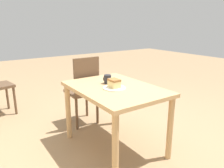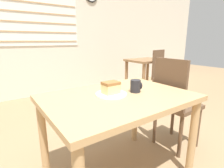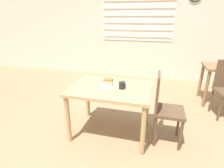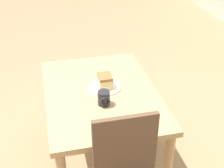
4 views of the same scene
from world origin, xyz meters
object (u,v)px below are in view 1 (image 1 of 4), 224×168
Objects in this scene: coffee_mug at (107,79)px; chair_near_window at (84,89)px; dining_table_near at (115,96)px; cake_slice at (114,83)px; plate at (114,88)px.

chair_near_window is at bearing 2.02° from coffee_mug.
dining_table_near is 1.14× the size of chair_near_window.
coffee_mug is (0.20, -0.05, -0.01)m from cake_slice.
plate is 0.05m from cake_slice.
chair_near_window is 0.61m from coffee_mug.
chair_near_window reaches higher than cake_slice.
coffee_mug is (0.20, -0.05, 0.04)m from plate.
coffee_mug is at bearing 92.02° from chair_near_window.
cake_slice reaches higher than coffee_mug.
plate reaches higher than dining_table_near.
cake_slice reaches higher than plate.
cake_slice is 0.21m from coffee_mug.
plate is at bearing 87.85° from chair_near_window.
cake_slice is (-0.77, 0.03, 0.26)m from chair_near_window.
plate is at bearing -68.07° from cake_slice.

